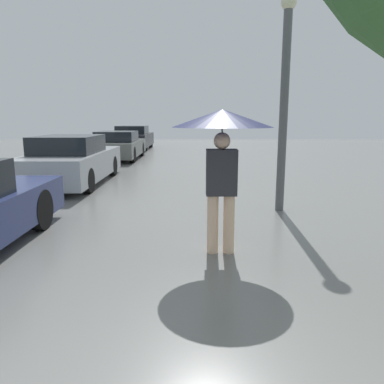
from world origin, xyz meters
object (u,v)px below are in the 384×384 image
object	(u,v)px
parked_car_second	(71,161)
parked_car_farthest	(132,138)
pedestrian	(221,133)
parked_car_third	(117,146)
street_lamp	(284,93)

from	to	relation	value
parked_car_second	parked_car_farthest	size ratio (longest dim) A/B	1.00
pedestrian	parked_car_third	size ratio (longest dim) A/B	0.43
parked_car_farthest	parked_car_second	bearing A→B (deg)	-89.33
pedestrian	parked_car_second	world-z (taller)	pedestrian
parked_car_third	street_lamp	world-z (taller)	street_lamp
parked_car_farthest	street_lamp	world-z (taller)	street_lamp
parked_car_second	street_lamp	distance (m)	5.87
parked_car_second	street_lamp	size ratio (longest dim) A/B	1.16
pedestrian	street_lamp	distance (m)	2.69
pedestrian	parked_car_third	xyz separation A→B (m)	(-3.50, 11.26, -0.97)
pedestrian	street_lamp	size ratio (longest dim) A/B	0.48
parked_car_second	street_lamp	world-z (taller)	street_lamp
parked_car_second	parked_car_farthest	xyz separation A→B (m)	(-0.13, 11.30, 0.02)
pedestrian	parked_car_farthest	bearing A→B (deg)	102.53
pedestrian	parked_car_second	bearing A→B (deg)	124.09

